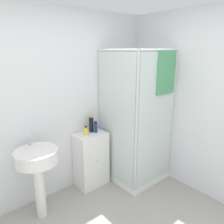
{
  "coord_description": "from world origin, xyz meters",
  "views": [
    {
      "loc": [
        -1.05,
        -0.92,
        1.96
      ],
      "look_at": [
        0.73,
        1.19,
        1.18
      ],
      "focal_mm": 35.0,
      "sensor_mm": 36.0,
      "label": 1
    }
  ],
  "objects": [
    {
      "name": "wall_back",
      "position": [
        0.0,
        1.7,
        1.25
      ],
      "size": [
        6.4,
        0.06,
        2.5
      ],
      "primitive_type": "cube",
      "color": "silver",
      "rests_on": "ground_plane"
    },
    {
      "name": "shower_enclosure",
      "position": [
        1.22,
        1.19,
        0.58
      ],
      "size": [
        0.8,
        0.83,
        1.99
      ],
      "color": "white",
      "rests_on": "ground_plane"
    },
    {
      "name": "vanity_cabinet",
      "position": [
        0.6,
        1.51,
        0.41
      ],
      "size": [
        0.45,
        0.33,
        0.82
      ],
      "color": "white",
      "rests_on": "ground_plane"
    },
    {
      "name": "shampoo_bottle_tall_black",
      "position": [
        0.65,
        1.56,
        0.94
      ],
      "size": [
        0.06,
        0.06,
        0.25
      ],
      "color": "black",
      "rests_on": "vanity_cabinet"
    },
    {
      "name": "soap_dispenser",
      "position": [
        0.52,
        1.51,
        0.87
      ],
      "size": [
        0.06,
        0.06,
        0.14
      ],
      "color": "yellow",
      "rests_on": "vanity_cabinet"
    },
    {
      "name": "sink",
      "position": [
        -0.25,
        1.36,
        0.7
      ],
      "size": [
        0.49,
        0.49,
        1.0
      ],
      "color": "white",
      "rests_on": "ground_plane"
    },
    {
      "name": "shampoo_bottle_blue",
      "position": [
        0.69,
        1.5,
        0.89
      ],
      "size": [
        0.05,
        0.05,
        0.16
      ],
      "color": "navy",
      "rests_on": "vanity_cabinet"
    }
  ]
}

